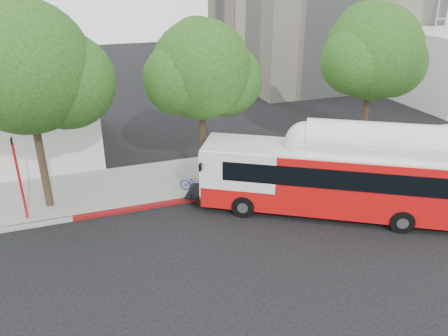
{
  "coord_description": "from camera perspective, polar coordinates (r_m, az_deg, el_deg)",
  "views": [
    {
      "loc": [
        -7.14,
        -15.0,
        10.49
      ],
      "look_at": [
        -0.85,
        3.0,
        1.98
      ],
      "focal_mm": 35.0,
      "sensor_mm": 36.0,
      "label": 1
    }
  ],
  "objects": [
    {
      "name": "street_tree_mid",
      "position": [
        22.52,
        -1.98,
        12.3
      ],
      "size": [
        5.75,
        5.0,
        8.62
      ],
      "color": "#2D2116",
      "rests_on": "ground"
    },
    {
      "name": "street_tree_left",
      "position": [
        20.97,
        -23.18,
        11.49
      ],
      "size": [
        6.67,
        5.8,
        9.74
      ],
      "color": "#2D2116",
      "rests_on": "ground"
    },
    {
      "name": "street_tree_right",
      "position": [
        26.98,
        19.56,
        13.7
      ],
      "size": [
        6.21,
        5.4,
        9.18
      ],
      "color": "#2D2116",
      "rests_on": "ground"
    },
    {
      "name": "signal_pole",
      "position": [
        21.47,
        -25.13,
        -1.41
      ],
      "size": [
        0.12,
        0.39,
        4.07
      ],
      "color": "red",
      "rests_on": "ground"
    },
    {
      "name": "red_curb_segment",
      "position": [
        21.97,
        -6.09,
        -4.38
      ],
      "size": [
        10.0,
        0.32,
        0.16
      ],
      "primitive_type": "cube",
      "color": "maroon",
      "rests_on": "ground"
    },
    {
      "name": "transit_bus",
      "position": [
        20.88,
        13.62,
        -1.48
      ],
      "size": [
        11.89,
        8.18,
        3.7
      ],
      "rotation": [
        0.0,
        0.0,
        -0.53
      ],
      "color": "red",
      "rests_on": "ground"
    },
    {
      "name": "sidewalk",
      "position": [
        24.93,
        -0.8,
        -0.64
      ],
      "size": [
        60.0,
        5.0,
        0.15
      ],
      "primitive_type": "cube",
      "color": "gray",
      "rests_on": "ground"
    },
    {
      "name": "ground",
      "position": [
        19.65,
        5.3,
        -8.33
      ],
      "size": [
        120.0,
        120.0,
        0.0
      ],
      "primitive_type": "plane",
      "color": "black",
      "rests_on": "ground"
    },
    {
      "name": "curb_strip",
      "position": [
        22.73,
        1.29,
        -3.22
      ],
      "size": [
        60.0,
        0.3,
        0.15
      ],
      "primitive_type": "cube",
      "color": "gray",
      "rests_on": "ground"
    }
  ]
}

